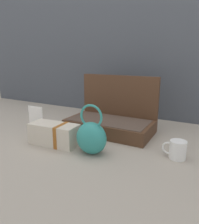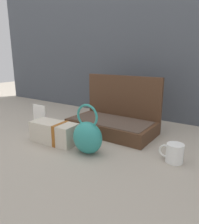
{
  "view_description": "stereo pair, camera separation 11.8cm",
  "coord_description": "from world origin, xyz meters",
  "px_view_note": "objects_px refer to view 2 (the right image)",
  "views": [
    {
      "loc": [
        0.55,
        -1.03,
        0.46
      ],
      "look_at": [
        -0.0,
        -0.02,
        0.16
      ],
      "focal_mm": 34.46,
      "sensor_mm": 36.0,
      "label": 1
    },
    {
      "loc": [
        0.65,
        -0.96,
        0.46
      ],
      "look_at": [
        -0.0,
        -0.02,
        0.16
      ],
      "focal_mm": 34.46,
      "sensor_mm": 36.0,
      "label": 2
    }
  ],
  "objects_px": {
    "teal_pouch_handbag": "(88,137)",
    "info_card_left": "(40,118)",
    "cream_toiletry_bag": "(55,132)",
    "coffee_mug": "(174,153)",
    "open_suitcase": "(114,120)"
  },
  "relations": [
    {
      "from": "open_suitcase",
      "to": "teal_pouch_handbag",
      "type": "bearing_deg",
      "value": -80.81
    },
    {
      "from": "coffee_mug",
      "to": "open_suitcase",
      "type": "bearing_deg",
      "value": 155.08
    },
    {
      "from": "open_suitcase",
      "to": "teal_pouch_handbag",
      "type": "xyz_separation_m",
      "value": [
        0.06,
        -0.34,
        0.01
      ]
    },
    {
      "from": "teal_pouch_handbag",
      "to": "cream_toiletry_bag",
      "type": "distance_m",
      "value": 0.23
    },
    {
      "from": "open_suitcase",
      "to": "teal_pouch_handbag",
      "type": "distance_m",
      "value": 0.35
    },
    {
      "from": "coffee_mug",
      "to": "cream_toiletry_bag",
      "type": "bearing_deg",
      "value": -167.14
    },
    {
      "from": "coffee_mug",
      "to": "info_card_left",
      "type": "height_order",
      "value": "info_card_left"
    },
    {
      "from": "open_suitcase",
      "to": "coffee_mug",
      "type": "relative_size",
      "value": 4.69
    },
    {
      "from": "cream_toiletry_bag",
      "to": "coffee_mug",
      "type": "bearing_deg",
      "value": 12.86
    },
    {
      "from": "open_suitcase",
      "to": "info_card_left",
      "type": "height_order",
      "value": "open_suitcase"
    },
    {
      "from": "open_suitcase",
      "to": "cream_toiletry_bag",
      "type": "xyz_separation_m",
      "value": [
        -0.18,
        -0.34,
        -0.02
      ]
    },
    {
      "from": "teal_pouch_handbag",
      "to": "info_card_left",
      "type": "bearing_deg",
      "value": 169.53
    },
    {
      "from": "teal_pouch_handbag",
      "to": "cream_toiletry_bag",
      "type": "xyz_separation_m",
      "value": [
        -0.23,
        0.01,
        -0.03
      ]
    },
    {
      "from": "teal_pouch_handbag",
      "to": "coffee_mug",
      "type": "distance_m",
      "value": 0.4
    },
    {
      "from": "coffee_mug",
      "to": "info_card_left",
      "type": "distance_m",
      "value": 0.81
    }
  ]
}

